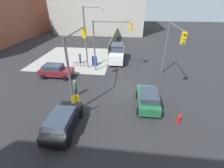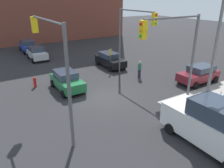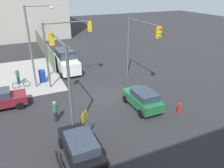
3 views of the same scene
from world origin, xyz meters
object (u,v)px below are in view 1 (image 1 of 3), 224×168
at_px(street_lamp_corner, 88,35).
at_px(sedan_maroon, 56,71).
at_px(traffic_signal_se_corner, 172,43).
at_px(bicycle_leaning_on_fence, 79,64).
at_px(fire_hydrant, 179,119).
at_px(sedan_green, 148,99).
at_px(pedestrian_waiting, 75,88).
at_px(traffic_signal_ne_corner, 108,37).
at_px(bicycle_at_crosswalk, 46,126).
at_px(mailbox_blue, 95,60).
at_px(traffic_signal_nw_corner, 76,54).
at_px(van_white_delivery, 117,53).
at_px(smokestack, 26,2).
at_px(pedestrian_crossing, 80,58).
at_px(hatchback_black, 63,121).

relative_size(street_lamp_corner, sedan_maroon, 1.95).
xyz_separation_m(traffic_signal_se_corner, bicycle_leaning_on_fence, (3.33, 11.70, -4.30)).
height_order(fire_hydrant, sedan_green, sedan_green).
bearing_deg(sedan_maroon, pedestrian_waiting, -135.37).
xyz_separation_m(traffic_signal_ne_corner, bicycle_at_crosswalk, (-11.30, 3.34, -4.25)).
bearing_deg(mailbox_blue, fire_hydrant, -140.60).
bearing_deg(traffic_signal_ne_corner, sedan_green, -148.37).
distance_m(traffic_signal_nw_corner, bicycle_at_crosswalk, 6.25).
height_order(sedan_green, sedan_maroon, same).
bearing_deg(van_white_delivery, bicycle_leaning_on_fence, 117.42).
distance_m(traffic_signal_se_corner, bicycle_at_crosswalk, 14.53).
xyz_separation_m(smokestack, bicycle_leaning_on_fence, (-25.77, -22.80, -7.50)).
height_order(fire_hydrant, bicycle_at_crosswalk, bicycle_at_crosswalk).
xyz_separation_m(traffic_signal_nw_corner, street_lamp_corner, (7.68, 0.93, 0.08)).
height_order(traffic_signal_nw_corner, sedan_maroon, traffic_signal_nw_corner).
bearing_deg(sedan_maroon, traffic_signal_nw_corner, -134.05).
bearing_deg(traffic_signal_se_corner, pedestrian_crossing, 69.15).
relative_size(hatchback_black, pedestrian_waiting, 2.37).
bearing_deg(smokestack, mailbox_blue, -135.19).
height_order(traffic_signal_ne_corner, pedestrian_crossing, traffic_signal_ne_corner).
bearing_deg(traffic_signal_se_corner, fire_hydrant, 177.64).
xyz_separation_m(mailbox_blue, sedan_maroon, (-4.26, 4.09, 0.08)).
height_order(traffic_signal_se_corner, bicycle_leaning_on_fence, traffic_signal_se_corner).
distance_m(smokestack, sedan_green, 47.43).
xyz_separation_m(van_white_delivery, bicycle_at_crosswalk, (-15.20, 4.20, -0.93)).
xyz_separation_m(hatchback_black, pedestrian_waiting, (4.63, 0.57, 0.07)).
height_order(street_lamp_corner, bicycle_at_crosswalk, street_lamp_corner).
height_order(traffic_signal_se_corner, sedan_green, traffic_signal_se_corner).
height_order(smokestack, hatchback_black, smokestack).
height_order(street_lamp_corner, hatchback_black, street_lamp_corner).
relative_size(traffic_signal_nw_corner, hatchback_black, 1.57).
height_order(fire_hydrant, sedan_maroon, sedan_maroon).
bearing_deg(sedan_maroon, pedestrian_crossing, -19.13).
height_order(mailbox_blue, sedan_maroon, sedan_maroon).
distance_m(traffic_signal_nw_corner, sedan_maroon, 7.41).
bearing_deg(street_lamp_corner, mailbox_blue, -22.87).
bearing_deg(traffic_signal_ne_corner, hatchback_black, 169.99).
bearing_deg(bicycle_at_crosswalk, sedan_green, -64.30).
bearing_deg(pedestrian_waiting, pedestrian_crossing, -168.91).
bearing_deg(street_lamp_corner, pedestrian_crossing, 50.50).
bearing_deg(bicycle_leaning_on_fence, traffic_signal_ne_corner, -103.64).
bearing_deg(sedan_green, pedestrian_crossing, 43.70).
xyz_separation_m(smokestack, traffic_signal_nw_corner, (-33.87, -25.50, -3.23)).
xyz_separation_m(sedan_green, van_white_delivery, (11.38, 3.74, 0.44)).
height_order(van_white_delivery, pedestrian_waiting, van_white_delivery).
relative_size(traffic_signal_nw_corner, fire_hydrant, 6.91).
xyz_separation_m(traffic_signal_ne_corner, pedestrian_crossing, (2.30, 4.74, -3.74)).
height_order(bicycle_leaning_on_fence, bicycle_at_crosswalk, same).
height_order(traffic_signal_nw_corner, hatchback_black, traffic_signal_nw_corner).
bearing_deg(traffic_signal_se_corner, pedestrian_waiting, 113.75).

